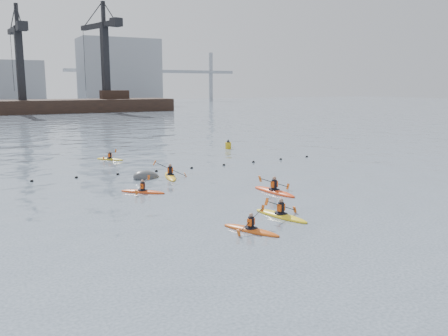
{
  "coord_description": "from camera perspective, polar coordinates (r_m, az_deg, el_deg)",
  "views": [
    {
      "loc": [
        -11.48,
        -12.09,
        6.64
      ],
      "look_at": [
        -1.13,
        7.19,
        2.8
      ],
      "focal_mm": 38.0,
      "sensor_mm": 36.0,
      "label": 1
    }
  ],
  "objects": [
    {
      "name": "float_line",
      "position": [
        36.92,
        -10.47,
        -0.52
      ],
      "size": [
        33.24,
        0.73,
        0.24
      ],
      "color": "black",
      "rests_on": "ground"
    },
    {
      "name": "kayaker_1",
      "position": [
        24.45,
        6.86,
        -5.62
      ],
      "size": [
        2.32,
        3.48,
        1.29
      ],
      "rotation": [
        0.0,
        0.0,
        0.24
      ],
      "color": "yellow",
      "rests_on": "ground"
    },
    {
      "name": "barge_pier",
      "position": [
        122.7,
        -23.13,
        6.95
      ],
      "size": [
        72.0,
        19.3,
        29.5
      ],
      "color": "black",
      "rests_on": "ground"
    },
    {
      "name": "kayaker_4",
      "position": [
        29.81,
        6.05,
        -2.75
      ],
      "size": [
        2.52,
        3.73,
        1.35
      ],
      "rotation": [
        0.0,
        0.0,
        3.28
      ],
      "color": "#E74015",
      "rests_on": "ground"
    },
    {
      "name": "mooring_buoy",
      "position": [
        34.76,
        -9.28,
        -1.19
      ],
      "size": [
        2.69,
        1.96,
        1.55
      ],
      "primitive_type": "ellipsoid",
      "rotation": [
        0.0,
        0.21,
        0.3
      ],
      "color": "#3D3F42",
      "rests_on": "ground"
    },
    {
      "name": "ground",
      "position": [
        17.95,
        14.51,
        -12.09
      ],
      "size": [
        400.0,
        400.0,
        0.0
      ],
      "primitive_type": "plane",
      "color": "#394853",
      "rests_on": "ground"
    },
    {
      "name": "skyline",
      "position": [
        162.96,
        -23.79,
        10.05
      ],
      "size": [
        141.0,
        28.0,
        22.0
      ],
      "color": "gray",
      "rests_on": "ground"
    },
    {
      "name": "nav_buoy",
      "position": [
        50.1,
        0.51,
        2.74
      ],
      "size": [
        0.62,
        0.62,
        1.13
      ],
      "color": "gold",
      "rests_on": "ground"
    },
    {
      "name": "kayaker_0",
      "position": [
        22.0,
        3.26,
        -7.37
      ],
      "size": [
        1.98,
        3.04,
        1.16
      ],
      "rotation": [
        0.0,
        0.0,
        0.43
      ],
      "color": "#C44C12",
      "rests_on": "ground"
    },
    {
      "name": "kayaker_5",
      "position": [
        43.82,
        -13.56,
        1.08
      ],
      "size": [
        2.23,
        2.57,
        0.96
      ],
      "rotation": [
        0.0,
        0.0,
        0.68
      ],
      "color": "gold",
      "rests_on": "ground"
    },
    {
      "name": "kayaker_3",
      "position": [
        34.8,
        -6.48,
        -0.93
      ],
      "size": [
        2.41,
        3.58,
        1.42
      ],
      "rotation": [
        0.0,
        0.0,
        -0.26
      ],
      "color": "gold",
      "rests_on": "ground"
    },
    {
      "name": "kayaker_2",
      "position": [
        30.08,
        -9.75,
        -2.77
      ],
      "size": [
        2.57,
        2.45,
        1.06
      ],
      "rotation": [
        0.0,
        0.0,
        0.82
      ],
      "color": "#D54314",
      "rests_on": "ground"
    }
  ]
}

